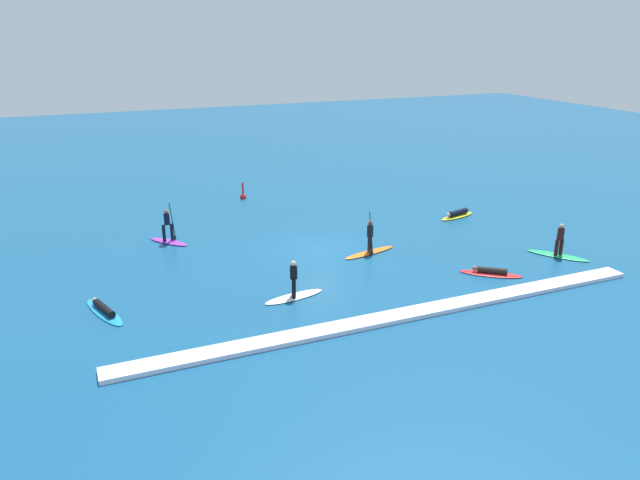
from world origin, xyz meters
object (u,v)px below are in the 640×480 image
object	(u,v)px
surfer_on_yellow_board	(457,214)
surfer_on_white_board	(294,288)
surfer_on_orange_board	(370,245)
surfer_on_purple_board	(168,234)
surfer_on_red_board	(491,272)
marker_buoy	(243,196)
surfer_on_blue_board	(104,310)
surfer_on_green_board	(559,248)

from	to	relation	value
surfer_on_yellow_board	surfer_on_white_board	world-z (taller)	surfer_on_white_board
surfer_on_orange_board	surfer_on_white_board	bearing A→B (deg)	19.33
surfer_on_purple_board	surfer_on_yellow_board	xyz separation A→B (m)	(16.86, -2.16, -0.31)
surfer_on_orange_board	surfer_on_red_board	distance (m)	6.09
marker_buoy	surfer_on_blue_board	bearing A→B (deg)	-124.59
surfer_on_green_board	marker_buoy	xyz separation A→B (m)	(-11.56, 16.56, -0.24)
surfer_on_yellow_board	marker_buoy	world-z (taller)	marker_buoy
surfer_on_red_board	marker_buoy	distance (m)	18.53
surfer_on_blue_board	surfer_on_green_board	bearing A→B (deg)	-114.40
surfer_on_red_board	surfer_on_purple_board	world-z (taller)	surfer_on_purple_board
surfer_on_yellow_board	surfer_on_white_board	size ratio (longest dim) A/B	0.97
surfer_on_red_board	marker_buoy	world-z (taller)	marker_buoy
surfer_on_purple_board	marker_buoy	distance (m)	9.20
surfer_on_yellow_board	surfer_on_purple_board	bearing A→B (deg)	-21.99
surfer_on_red_board	surfer_on_orange_board	bearing A→B (deg)	-12.28
surfer_on_white_board	surfer_on_orange_board	bearing A→B (deg)	-156.72
surfer_on_blue_board	surfer_on_white_board	world-z (taller)	surfer_on_white_board
surfer_on_yellow_board	marker_buoy	bearing A→B (deg)	-54.73
surfer_on_white_board	marker_buoy	size ratio (longest dim) A/B	2.34
surfer_on_red_board	surfer_on_yellow_board	bearing A→B (deg)	-77.55
surfer_on_yellow_board	surfer_on_white_board	xyz separation A→B (m)	(-13.13, -6.91, 0.27)
surfer_on_green_board	surfer_on_orange_board	bearing A→B (deg)	30.06
surfer_on_purple_board	surfer_on_green_board	xyz separation A→B (m)	(17.63, -9.65, -0.06)
surfer_on_orange_board	surfer_on_yellow_board	world-z (taller)	surfer_on_orange_board
surfer_on_green_board	surfer_on_yellow_board	distance (m)	7.54
surfer_on_green_board	surfer_on_red_board	bearing A→B (deg)	63.11
surfer_on_purple_board	surfer_on_green_board	distance (m)	20.10
surfer_on_red_board	marker_buoy	size ratio (longest dim) A/B	2.22
marker_buoy	surfer_on_purple_board	bearing A→B (deg)	-131.33
surfer_on_yellow_board	marker_buoy	size ratio (longest dim) A/B	2.27
surfer_on_yellow_board	marker_buoy	xyz separation A→B (m)	(-10.79, 9.06, 0.01)
surfer_on_red_board	surfer_on_white_board	world-z (taller)	surfer_on_white_board
surfer_on_red_board	surfer_on_white_board	xyz separation A→B (m)	(-9.29, 1.20, 0.32)
surfer_on_red_board	surfer_on_blue_board	distance (m)	17.08
surfer_on_white_board	marker_buoy	world-z (taller)	surfer_on_white_board
surfer_on_red_board	surfer_on_yellow_board	size ratio (longest dim) A/B	0.98
surfer_on_purple_board	surfer_on_red_board	bearing A→B (deg)	13.00
surfer_on_purple_board	surfer_on_yellow_board	distance (m)	17.00
surfer_on_red_board	surfer_on_green_board	distance (m)	4.67
surfer_on_orange_board	surfer_on_blue_board	world-z (taller)	surfer_on_orange_board
surfer_on_orange_board	surfer_on_blue_board	size ratio (longest dim) A/B	1.01
surfer_on_orange_board	marker_buoy	world-z (taller)	surfer_on_orange_board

